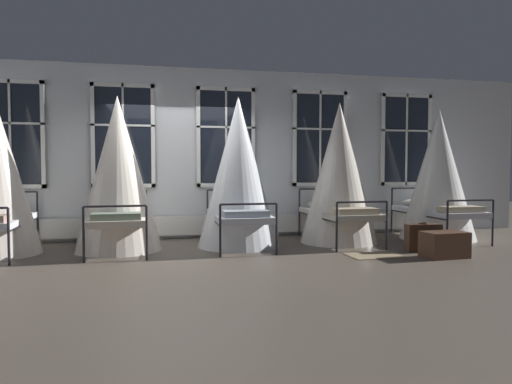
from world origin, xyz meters
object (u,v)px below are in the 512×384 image
(cot_fourth, at_px, (238,174))
(cot_fifth, at_px, (339,175))
(cot_sixth, at_px, (438,176))
(suitcase_dark, at_px, (423,237))
(travel_trunk, at_px, (444,245))
(cot_third, at_px, (118,175))

(cot_fourth, height_order, cot_fifth, cot_fourth)
(cot_sixth, height_order, suitcase_dark, cot_sixth)
(cot_fifth, bearing_deg, suitcase_dark, -141.43)
(travel_trunk, bearing_deg, cot_fifth, 119.05)
(suitcase_dark, bearing_deg, cot_third, 171.36)
(cot_fourth, xyz_separation_m, suitcase_dark, (2.81, -1.14, -1.02))
(cot_third, distance_m, cot_fifth, 3.82)
(suitcase_dark, bearing_deg, travel_trunk, -84.13)
(cot_third, bearing_deg, cot_fifth, -90.35)
(cot_fourth, xyz_separation_m, cot_fifth, (1.85, 0.04, -0.02))
(cot_fourth, height_order, suitcase_dark, cot_fourth)
(cot_fifth, height_order, travel_trunk, cot_fifth)
(cot_third, distance_m, travel_trunk, 5.19)
(cot_fourth, height_order, travel_trunk, cot_fourth)
(cot_sixth, bearing_deg, suitcase_dark, 139.30)
(cot_third, xyz_separation_m, cot_fourth, (1.97, -0.01, 0.02))
(suitcase_dark, height_order, travel_trunk, suitcase_dark)
(cot_fifth, distance_m, travel_trunk, 2.24)
(cot_fifth, height_order, cot_sixth, cot_fifth)
(cot_fourth, xyz_separation_m, cot_sixth, (3.82, 0.00, -0.05))
(cot_third, height_order, cot_sixth, cot_third)
(cot_third, relative_size, cot_fourth, 0.98)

